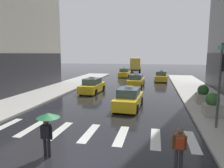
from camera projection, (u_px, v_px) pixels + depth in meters
name	position (u px, v px, depth m)	size (l,w,h in m)	color
ground_plane	(67.00, 160.00, 8.51)	(160.00, 160.00, 0.00)	black
crosswalk_markings	(90.00, 133.00, 11.42)	(11.30, 2.80, 0.01)	silver
traffic_light_pole	(222.00, 74.00, 11.34)	(0.44, 0.84, 4.80)	#47474C
taxi_lead	(129.00, 99.00, 16.68)	(2.12, 4.63, 1.80)	yellow
taxi_second	(92.00, 86.00, 23.28)	(2.11, 4.62, 1.80)	yellow
taxi_third	(136.00, 81.00, 27.73)	(2.10, 4.62, 1.80)	yellow
taxi_fourth	(161.00, 77.00, 32.83)	(2.11, 4.62, 1.80)	gold
taxi_fifth	(125.00, 73.00, 39.09)	(2.02, 4.58, 1.80)	yellow
box_truck	(136.00, 64.00, 49.24)	(2.57, 7.63, 3.35)	#2D2D2D
pedestrian_with_umbrella	(47.00, 123.00, 8.55)	(0.96, 0.96, 1.94)	black
pedestrian_with_backpack	(179.00, 145.00, 7.67)	(0.55, 0.43, 1.65)	#333338
planter_near_corner	(212.00, 105.00, 13.98)	(1.10, 1.10, 1.60)	#A8A399
planter_mid_block	(203.00, 95.00, 17.49)	(1.10, 1.10, 1.60)	#A8A399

